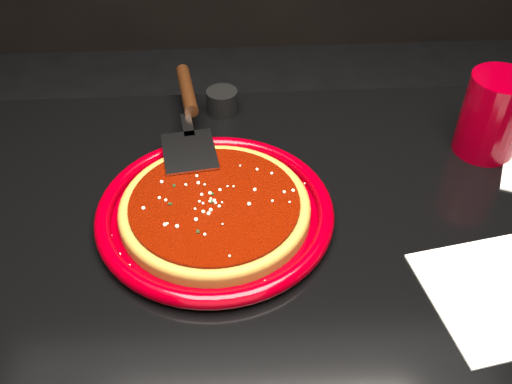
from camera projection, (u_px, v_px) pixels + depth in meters
plate at (215, 212)px, 0.81m from camera, size 0.43×0.43×0.03m
pizza_crust at (215, 210)px, 0.81m from camera, size 0.34×0.34×0.01m
pizza_crust_rim at (215, 206)px, 0.80m from camera, size 0.34×0.34×0.02m
pizza_sauce at (215, 204)px, 0.80m from camera, size 0.30×0.30×0.01m
parmesan_dusting at (214, 200)px, 0.79m from camera, size 0.23×0.23×0.01m
basil_flecks at (214, 201)px, 0.79m from camera, size 0.21×0.21×0.00m
pizza_server at (189, 115)px, 0.93m from camera, size 0.14×0.35×0.03m
cup at (493, 115)px, 0.89m from camera, size 0.10×0.10×0.13m
napkin_a at (499, 294)px, 0.71m from camera, size 0.20×0.20×0.00m
ramekin at (222, 101)px, 1.00m from camera, size 0.06×0.06×0.04m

